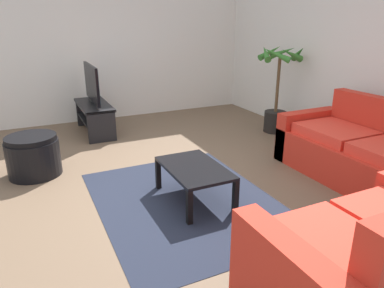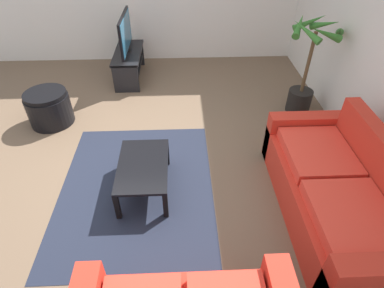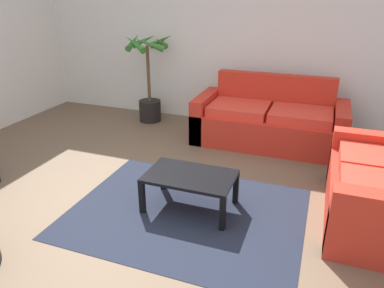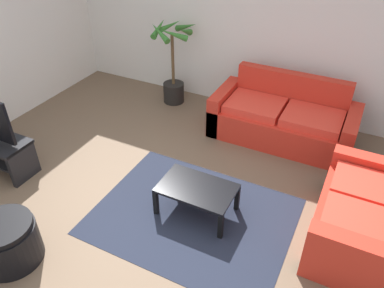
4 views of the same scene
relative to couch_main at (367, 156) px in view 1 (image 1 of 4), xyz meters
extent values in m
plane|color=brown|center=(-0.99, -2.28, -0.30)|extent=(6.60, 6.60, 0.00)
cube|color=silver|center=(-0.99, 0.72, 1.05)|extent=(6.00, 0.06, 2.70)
cube|color=silver|center=(-3.99, -2.28, 1.05)|extent=(0.06, 6.00, 2.70)
cube|color=red|center=(0.00, -0.03, -0.09)|extent=(2.01, 0.90, 0.42)
cube|color=red|center=(-0.91, -0.03, 0.01)|extent=(0.18, 0.90, 0.62)
cube|color=red|center=(-0.41, -0.08, 0.18)|extent=(0.78, 0.66, 0.12)
cube|color=red|center=(1.26, -1.52, -0.09)|extent=(0.90, 1.50, 0.42)
cube|color=red|center=(1.21, -1.81, 0.18)|extent=(0.66, 0.53, 0.12)
cube|color=black|center=(-3.16, -2.39, 0.16)|extent=(1.10, 0.45, 0.04)
cube|color=black|center=(-3.16, -2.39, -0.09)|extent=(1.02, 0.39, 0.03)
cube|color=black|center=(-3.68, -2.39, -0.06)|extent=(0.06, 0.41, 0.48)
cube|color=black|center=(-2.64, -2.39, -0.06)|extent=(0.06, 0.41, 0.48)
cube|color=black|center=(-3.16, -2.39, 0.50)|extent=(1.01, 0.05, 0.57)
cube|color=teal|center=(-3.16, -2.37, 0.50)|extent=(0.96, 0.02, 0.52)
cylinder|color=black|center=(-3.16, -2.39, 0.20)|extent=(0.10, 0.10, 0.04)
cube|color=black|center=(-0.44, -1.93, 0.05)|extent=(0.85, 0.53, 0.03)
cube|color=black|center=(-0.84, -2.17, -0.13)|extent=(0.05, 0.05, 0.33)
cube|color=black|center=(-0.04, -2.17, -0.13)|extent=(0.05, 0.05, 0.33)
cube|color=black|center=(-0.84, -1.69, -0.13)|extent=(0.05, 0.05, 0.33)
cube|color=black|center=(-0.04, -1.69, -0.13)|extent=(0.05, 0.05, 0.33)
cube|color=#1E2333|center=(-0.44, -2.03, -0.30)|extent=(2.20, 1.70, 0.01)
cylinder|color=black|center=(-1.96, 0.27, -0.13)|extent=(0.35, 0.35, 0.34)
cylinder|color=brown|center=(-1.96, 0.27, 0.47)|extent=(0.05, 0.05, 0.87)
cone|color=#33752A|center=(-1.74, 0.29, 0.95)|extent=(0.16, 0.46, 0.25)
cone|color=#33752A|center=(-1.83, 0.51, 0.95)|extent=(0.53, 0.34, 0.29)
cone|color=#33752A|center=(-2.09, 0.41, 0.95)|extent=(0.36, 0.34, 0.23)
cone|color=#33752A|center=(-2.18, 0.25, 0.95)|extent=(0.14, 0.46, 0.25)
cone|color=#33752A|center=(-2.06, 0.07, 0.95)|extent=(0.45, 0.29, 0.25)
cone|color=#33752A|center=(-1.83, 0.09, 0.95)|extent=(0.41, 0.34, 0.25)
cylinder|color=black|center=(-1.81, -3.36, -0.09)|extent=(0.60, 0.60, 0.42)
cylinder|color=black|center=(-1.81, -3.36, 0.15)|extent=(0.57, 0.57, 0.06)
camera|label=1|loc=(2.47, -3.35, 1.45)|focal=33.15mm
camera|label=2|loc=(2.01, -1.51, 2.32)|focal=29.29mm
camera|label=3|loc=(0.64, -4.79, 1.69)|focal=33.92mm
camera|label=4|loc=(0.92, -4.74, 2.84)|focal=35.12mm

